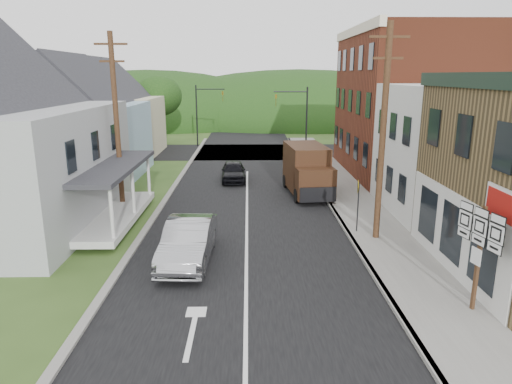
{
  "coord_description": "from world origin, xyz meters",
  "views": [
    {
      "loc": [
        0.1,
        -15.05,
        6.97
      ],
      "look_at": [
        0.41,
        3.45,
        2.2
      ],
      "focal_mm": 32.0,
      "sensor_mm": 36.0,
      "label": 1
    }
  ],
  "objects_px": {
    "silver_sedan": "(188,242)",
    "warning_sign": "(358,198)",
    "dark_sedan": "(233,171)",
    "route_sign_cluster": "(479,244)",
    "delivery_van": "(307,170)"
  },
  "relations": [
    {
      "from": "silver_sedan",
      "to": "warning_sign",
      "type": "bearing_deg",
      "value": 24.83
    },
    {
      "from": "dark_sedan",
      "to": "warning_sign",
      "type": "height_order",
      "value": "warning_sign"
    },
    {
      "from": "silver_sedan",
      "to": "dark_sedan",
      "type": "height_order",
      "value": "silver_sedan"
    },
    {
      "from": "silver_sedan",
      "to": "route_sign_cluster",
      "type": "height_order",
      "value": "route_sign_cluster"
    },
    {
      "from": "dark_sedan",
      "to": "warning_sign",
      "type": "xyz_separation_m",
      "value": [
        5.84,
        -10.7,
        1.02
      ]
    },
    {
      "from": "dark_sedan",
      "to": "delivery_van",
      "type": "relative_size",
      "value": 0.72
    },
    {
      "from": "silver_sedan",
      "to": "warning_sign",
      "type": "relative_size",
      "value": 2.03
    },
    {
      "from": "route_sign_cluster",
      "to": "warning_sign",
      "type": "distance_m",
      "value": 7.33
    },
    {
      "from": "delivery_van",
      "to": "warning_sign",
      "type": "height_order",
      "value": "delivery_van"
    },
    {
      "from": "silver_sedan",
      "to": "dark_sedan",
      "type": "distance_m",
      "value": 13.71
    },
    {
      "from": "delivery_van",
      "to": "route_sign_cluster",
      "type": "bearing_deg",
      "value": -82.84
    },
    {
      "from": "route_sign_cluster",
      "to": "warning_sign",
      "type": "bearing_deg",
      "value": 92.39
    },
    {
      "from": "silver_sedan",
      "to": "delivery_van",
      "type": "xyz_separation_m",
      "value": [
        5.79,
        9.99,
        0.67
      ]
    },
    {
      "from": "silver_sedan",
      "to": "delivery_van",
      "type": "bearing_deg",
      "value": 62.25
    },
    {
      "from": "dark_sedan",
      "to": "route_sign_cluster",
      "type": "distance_m",
      "value": 19.42
    }
  ]
}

